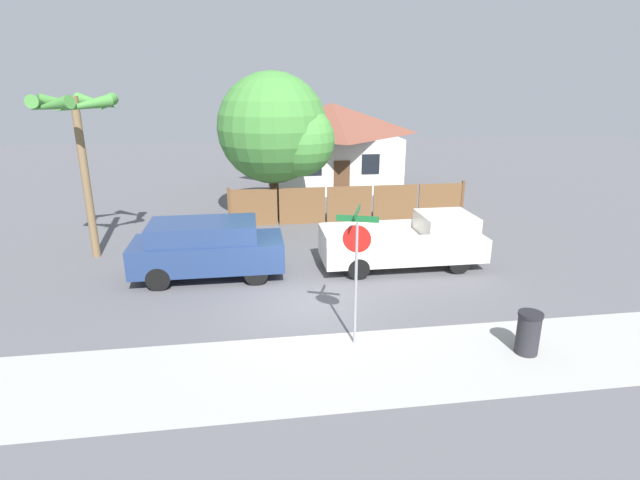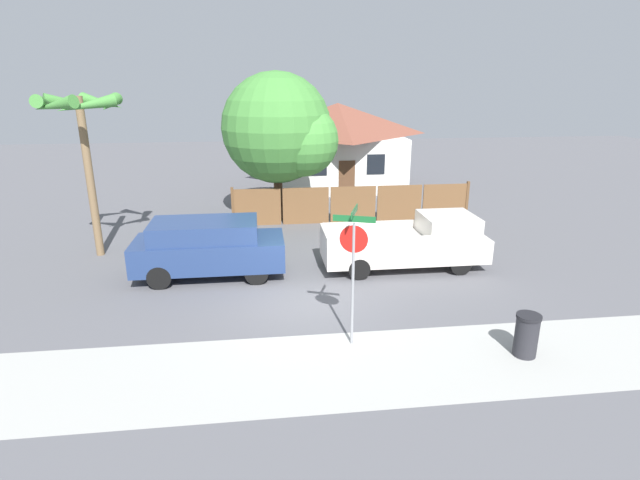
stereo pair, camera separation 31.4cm
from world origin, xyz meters
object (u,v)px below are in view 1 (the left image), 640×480
object	(u,v)px
house	(332,143)
oak_tree	(278,131)
palm_tree	(77,118)
orange_pickup	(410,242)
trash_bin	(528,333)
stop_sign	(357,253)
red_suv	(207,247)

from	to	relation	value
house	oak_tree	bearing A→B (deg)	-115.27
palm_tree	orange_pickup	size ratio (longest dim) A/B	1.04
trash_bin	palm_tree	bearing A→B (deg)	144.50
stop_sign	trash_bin	distance (m)	4.51
oak_tree	trash_bin	distance (m)	14.02
house	palm_tree	bearing A→B (deg)	-132.38
house	stop_sign	world-z (taller)	house
red_suv	orange_pickup	bearing A→B (deg)	-0.08
red_suv	stop_sign	world-z (taller)	stop_sign
red_suv	trash_bin	bearing A→B (deg)	-37.48
oak_tree	stop_sign	xyz separation A→B (m)	(1.06, -11.54, -1.71)
red_suv	trash_bin	distance (m)	9.90
palm_tree	stop_sign	bearing A→B (deg)	-43.02
oak_tree	stop_sign	distance (m)	11.72
palm_tree	house	bearing A→B (deg)	47.62
palm_tree	orange_pickup	bearing A→B (deg)	-13.34
stop_sign	trash_bin	xyz separation A→B (m)	(3.98, -1.05, -1.84)
house	orange_pickup	world-z (taller)	house
red_suv	stop_sign	distance (m)	6.43
oak_tree	red_suv	bearing A→B (deg)	-113.12
house	stop_sign	size ratio (longest dim) A/B	2.23
orange_pickup	trash_bin	bearing A→B (deg)	-80.66
house	trash_bin	world-z (taller)	house
oak_tree	orange_pickup	size ratio (longest dim) A/B	1.19
house	red_suv	xyz separation A→B (m)	(-6.53, -14.45, -1.50)
oak_tree	stop_sign	bearing A→B (deg)	-84.76
orange_pickup	house	bearing A→B (deg)	91.23
stop_sign	house	bearing A→B (deg)	101.64
red_suv	orange_pickup	size ratio (longest dim) A/B	0.87
palm_tree	red_suv	size ratio (longest dim) A/B	1.19
house	oak_tree	distance (m)	8.83
house	orange_pickup	distance (m)	14.55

